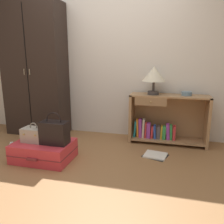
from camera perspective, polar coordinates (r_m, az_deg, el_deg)
name	(u,v)px	position (r m, az deg, el deg)	size (l,w,h in m)	color
ground_plane	(77,173)	(2.73, -8.83, -14.84)	(9.00, 9.00, 0.00)	olive
back_wall	(110,57)	(3.83, -0.50, 13.67)	(6.40, 0.10, 2.60)	silver
wardrobe	(35,71)	(4.06, -18.74, 9.75)	(1.02, 0.47, 2.15)	black
bookshelf	(165,120)	(3.58, 13.15, -1.94)	(1.16, 0.37, 0.75)	#A37A51
table_lamp	(154,75)	(3.45, 10.53, 9.17)	(0.34, 0.34, 0.42)	#3D3838
bowl	(187,93)	(3.51, 18.27, 4.45)	(0.15, 0.15, 0.06)	slate
suitcase_large	(44,151)	(3.09, -16.77, -9.31)	(0.73, 0.54, 0.24)	#D1333D
train_case	(34,135)	(3.08, -19.03, -5.39)	(0.29, 0.20, 0.25)	#A89E8E
handbag	(54,132)	(2.91, -14.28, -4.99)	(0.34, 0.19, 0.41)	black
bottle	(12,149)	(3.42, -23.82, -8.41)	(0.07, 0.07, 0.17)	white
open_book_on_floor	(155,155)	(3.16, 10.86, -10.64)	(0.37, 0.35, 0.02)	white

